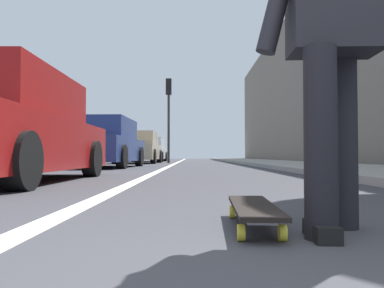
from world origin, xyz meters
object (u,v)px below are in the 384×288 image
skater_person (333,28)px  parked_car_mid (105,144)px  parked_car_end (150,150)px  skateboard (253,209)px  parked_car_near (4,130)px  traffic_light (169,105)px  parked_car_far (139,148)px

skater_person → parked_car_mid: skater_person is taller
parked_car_end → skateboard: bearing=-172.6°
skateboard → parked_car_near: (3.34, 2.84, 0.60)m
skater_person → parked_car_end: skater_person is taller
skateboard → parked_car_near: 4.42m
parked_car_mid → traffic_light: size_ratio=1.09×
skateboard → parked_car_near: parked_car_near is taller
parked_car_far → parked_car_mid: bearing=179.0°
skater_person → parked_car_mid: size_ratio=0.36×
parked_car_mid → traffic_light: 7.97m
skateboard → skater_person: (-0.15, -0.35, 0.84)m
parked_car_mid → parked_car_far: same height
parked_car_far → parked_car_near: bearing=-179.9°
skater_person → parked_car_mid: (10.27, 3.33, -0.22)m
parked_car_near → parked_car_far: bearing=0.1°
parked_car_end → skater_person: bearing=-171.8°
parked_car_far → parked_car_end: (5.75, 0.05, -0.02)m
skateboard → traffic_light: bearing=4.8°
parked_car_far → parked_car_end: 5.75m
skater_person → traffic_light: bearing=5.8°
parked_car_near → parked_car_far: 13.56m
parked_car_end → traffic_light: traffic_light is taller
skater_person → parked_car_far: bearing=10.7°
parked_car_far → parked_car_end: bearing=0.5°
parked_car_end → parked_car_mid: bearing=179.7°
parked_car_near → traffic_light: size_ratio=1.05×
parked_car_mid → parked_car_far: size_ratio=1.02×
skateboard → parked_car_end: (22.65, 2.92, 0.61)m
parked_car_near → parked_car_end: parked_car_end is taller
parked_car_near → parked_car_mid: bearing=1.3°
parked_car_mid → parked_car_near: bearing=-178.7°
skater_person → traffic_light: size_ratio=0.39×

